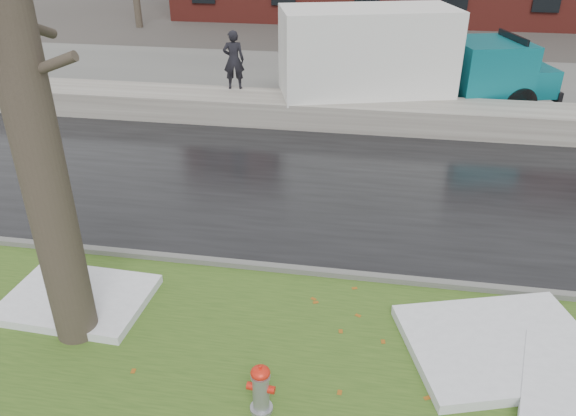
% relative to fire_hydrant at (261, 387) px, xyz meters
% --- Properties ---
extents(ground, '(120.00, 120.00, 0.00)m').
position_rel_fire_hydrant_xyz_m(ground, '(0.26, 2.05, -0.43)').
color(ground, '#47423D').
rests_on(ground, ground).
extents(verge, '(60.00, 4.50, 0.04)m').
position_rel_fire_hydrant_xyz_m(verge, '(0.26, 0.80, -0.41)').
color(verge, '#2F4C19').
rests_on(verge, ground).
extents(road, '(60.00, 7.00, 0.03)m').
position_rel_fire_hydrant_xyz_m(road, '(0.26, 6.55, -0.42)').
color(road, black).
rests_on(road, ground).
extents(parking_lot, '(60.00, 9.00, 0.03)m').
position_rel_fire_hydrant_xyz_m(parking_lot, '(0.26, 15.05, -0.42)').
color(parking_lot, slate).
rests_on(parking_lot, ground).
extents(curb, '(60.00, 0.15, 0.14)m').
position_rel_fire_hydrant_xyz_m(curb, '(0.26, 3.05, -0.36)').
color(curb, slate).
rests_on(curb, ground).
extents(snowbank, '(60.00, 1.60, 0.75)m').
position_rel_fire_hydrant_xyz_m(snowbank, '(0.26, 10.75, -0.06)').
color(snowbank, '#ADA99E').
rests_on(snowbank, ground).
extents(fire_hydrant, '(0.36, 0.31, 0.73)m').
position_rel_fire_hydrant_xyz_m(fire_hydrant, '(0.00, 0.00, 0.00)').
color(fire_hydrant, '#929599').
rests_on(fire_hydrant, verge).
extents(tree, '(1.55, 1.85, 7.45)m').
position_rel_fire_hydrant_xyz_m(tree, '(-2.99, 0.98, 3.36)').
color(tree, brown).
rests_on(tree, verge).
extents(box_truck, '(9.47, 4.33, 3.15)m').
position_rel_fire_hydrant_xyz_m(box_truck, '(1.61, 12.00, 1.23)').
color(box_truck, black).
rests_on(box_truck, ground).
extents(worker, '(0.70, 0.53, 1.73)m').
position_rel_fire_hydrant_xyz_m(worker, '(-3.24, 11.35, 1.18)').
color(worker, black).
rests_on(worker, snowbank).
extents(snow_patch_near, '(3.08, 2.69, 0.16)m').
position_rel_fire_hydrant_xyz_m(snow_patch_near, '(3.13, 1.62, -0.31)').
color(snow_patch_near, white).
rests_on(snow_patch_near, verge).
extents(snow_patch_far, '(2.26, 1.68, 0.14)m').
position_rel_fire_hydrant_xyz_m(snow_patch_far, '(-3.34, 1.63, -0.32)').
color(snow_patch_far, white).
rests_on(snow_patch_far, verge).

